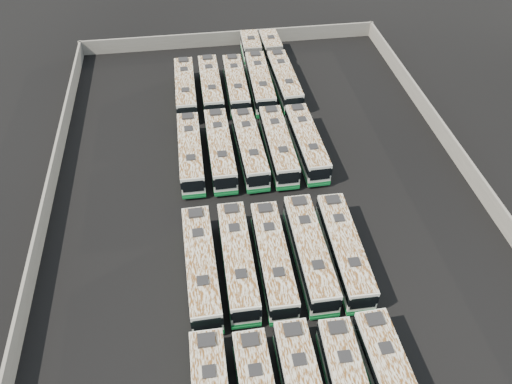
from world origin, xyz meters
The scene contains 17 objects.
ground centered at (0.00, 0.00, 0.00)m, with size 140.00×140.00×0.00m, color black.
perimeter_wall centered at (0.00, 0.00, 1.10)m, with size 45.20×73.20×2.20m.
bus_midfront_far_left centered at (-7.32, -7.72, 1.76)m, with size 2.79×12.26×3.44m.
bus_midfront_left centered at (-4.07, -7.50, 1.73)m, with size 2.58×12.03×3.39m.
bus_midfront_center centered at (-0.92, -7.77, 1.71)m, with size 2.59×11.88×3.34m.
bus_midfront_right centered at (2.47, -7.50, 1.75)m, with size 2.57×12.13×3.42m.
bus_midfront_far_right centered at (5.64, -7.67, 1.72)m, with size 2.69×11.99×3.37m.
bus_midback_far_left centered at (-7.45, 8.35, 1.71)m, with size 2.55×11.85×3.34m.
bus_midback_left centered at (-4.14, 8.42, 1.75)m, with size 2.63×12.16×3.42m.
bus_midback_center centered at (-0.84, 8.24, 1.72)m, with size 2.82×11.97×3.36m.
bus_midback_right centered at (2.42, 8.25, 1.73)m, with size 2.57×12.01×3.38m.
bus_midback_far_right centered at (5.71, 8.28, 1.71)m, with size 2.78×11.92×3.34m.
bus_back_far_left centered at (-7.42, 21.73, 1.71)m, with size 2.58×11.86×3.34m.
bus_back_left centered at (-4.11, 21.89, 1.71)m, with size 2.52×11.89×3.35m.
bus_back_center centered at (-0.80, 21.71, 1.69)m, with size 2.64×11.79×3.31m.
bus_back_right centered at (2.45, 24.95, 1.75)m, with size 2.93×18.93×3.43m.
bus_back_far_right centered at (5.64, 25.06, 1.71)m, with size 2.91×18.55×3.36m.
Camera 1 is at (-6.52, -35.40, 36.58)m, focal length 35.00 mm.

